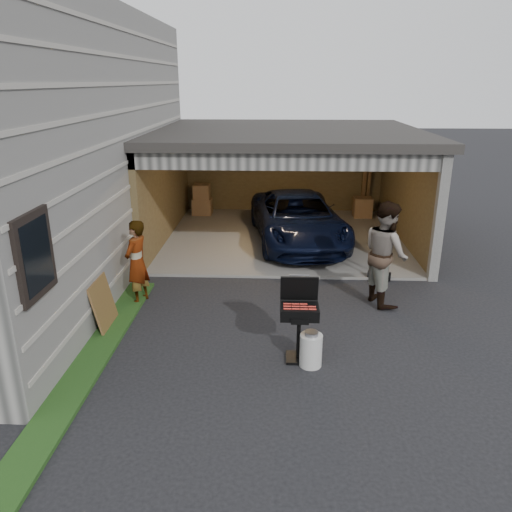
# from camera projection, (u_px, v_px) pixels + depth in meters

# --- Properties ---
(ground) EXTENTS (80.00, 80.00, 0.00)m
(ground) POSITION_uv_depth(u_px,v_px,m) (239.00, 365.00, 7.54)
(ground) COLOR black
(ground) RESTS_ON ground
(groundcover_strip) EXTENTS (0.50, 8.00, 0.06)m
(groundcover_strip) POSITION_uv_depth(u_px,v_px,m) (66.00, 399.00, 6.67)
(groundcover_strip) COLOR #193814
(groundcover_strip) RESTS_ON ground
(garage) EXTENTS (6.80, 6.30, 2.90)m
(garage) POSITION_uv_depth(u_px,v_px,m) (285.00, 167.00, 13.29)
(garage) COLOR #605E59
(garage) RESTS_ON ground
(minivan) EXTENTS (2.70, 4.79, 1.26)m
(minivan) POSITION_uv_depth(u_px,v_px,m) (298.00, 221.00, 12.89)
(minivan) COLOR black
(minivan) RESTS_ON ground
(woman) EXTENTS (0.55, 0.68, 1.63)m
(woman) POSITION_uv_depth(u_px,v_px,m) (137.00, 262.00, 9.42)
(woman) COLOR #CAD5FF
(woman) RESTS_ON ground
(man) EXTENTS (0.99, 1.14, 1.99)m
(man) POSITION_uv_depth(u_px,v_px,m) (386.00, 253.00, 9.37)
(man) COLOR #402319
(man) RESTS_ON ground
(bbq_grill) EXTENTS (0.57, 0.50, 1.28)m
(bbq_grill) POSITION_uv_depth(u_px,v_px,m) (299.00, 314.00, 7.47)
(bbq_grill) COLOR black
(bbq_grill) RESTS_ON ground
(propane_tank) EXTENTS (0.40, 0.40, 0.51)m
(propane_tank) POSITION_uv_depth(u_px,v_px,m) (311.00, 350.00, 7.45)
(propane_tank) COLOR silver
(propane_tank) RESTS_ON ground
(plywood_panel) EXTENTS (0.22, 0.80, 0.88)m
(plywood_panel) POSITION_uv_depth(u_px,v_px,m) (104.00, 304.00, 8.53)
(plywood_panel) COLOR #533F1C
(plywood_panel) RESTS_ON ground
(hand_truck) EXTENTS (0.52, 0.46, 1.18)m
(hand_truck) POSITION_uv_depth(u_px,v_px,m) (379.00, 271.00, 10.63)
(hand_truck) COLOR slate
(hand_truck) RESTS_ON ground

